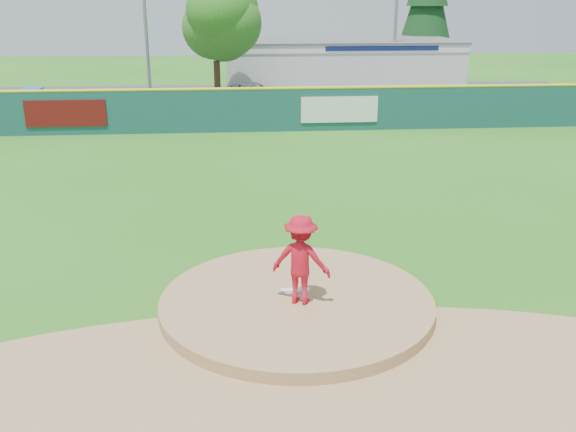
{
  "coord_description": "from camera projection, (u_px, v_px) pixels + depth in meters",
  "views": [
    {
      "loc": [
        -1.17,
        -11.6,
        5.98
      ],
      "look_at": [
        0.0,
        2.0,
        1.3
      ],
      "focal_mm": 40.0,
      "sensor_mm": 36.0,
      "label": 1
    }
  ],
  "objects": [
    {
      "name": "ground",
      "position": [
        296.0,
        309.0,
        12.97
      ],
      "size": [
        120.0,
        120.0,
        0.0
      ],
      "primitive_type": "plane",
      "color": "#286B19",
      "rests_on": "ground"
    },
    {
      "name": "pitchers_mound",
      "position": [
        296.0,
        309.0,
        12.97
      ],
      "size": [
        5.5,
        5.5,
        0.5
      ],
      "primitive_type": "cylinder",
      "color": "#9E774C",
      "rests_on": "ground"
    },
    {
      "name": "pitching_rubber",
      "position": [
        295.0,
        290.0,
        13.16
      ],
      "size": [
        0.6,
        0.15,
        0.04
      ],
      "primitive_type": "cube",
      "color": "white",
      "rests_on": "pitchers_mound"
    },
    {
      "name": "infield_dirt_arc",
      "position": [
        315.0,
        395.0,
        10.14
      ],
      "size": [
        15.4,
        15.4,
        0.01
      ],
      "primitive_type": "cylinder",
      "color": "#9E774C",
      "rests_on": "ground"
    },
    {
      "name": "parking_lot",
      "position": [
        252.0,
        102.0,
        38.41
      ],
      "size": [
        44.0,
        16.0,
        0.02
      ],
      "primitive_type": "cube",
      "color": "#38383A",
      "rests_on": "ground"
    },
    {
      "name": "pitcher",
      "position": [
        301.0,
        260.0,
        12.42
      ],
      "size": [
        1.33,
        1.04,
        1.8
      ],
      "primitive_type": "imported",
      "rotation": [
        0.0,
        0.0,
        2.78
      ],
      "color": "red",
      "rests_on": "pitchers_mound"
    },
    {
      "name": "van",
      "position": [
        257.0,
        93.0,
        37.21
      ],
      "size": [
        4.99,
        3.45,
        1.27
      ],
      "primitive_type": "imported",
      "rotation": [
        0.0,
        0.0,
        1.9
      ],
      "color": "silver",
      "rests_on": "parking_lot"
    },
    {
      "name": "pool_building_grp",
      "position": [
        339.0,
        64.0,
        43.07
      ],
      "size": [
        15.2,
        8.2,
        3.31
      ],
      "color": "silver",
      "rests_on": "ground"
    },
    {
      "name": "fence_banners",
      "position": [
        205.0,
        111.0,
        29.33
      ],
      "size": [
        16.07,
        0.04,
        1.2
      ],
      "color": "#5B0F0D",
      "rests_on": "ground"
    },
    {
      "name": "playground_slide",
      "position": [
        33.0,
        102.0,
        33.48
      ],
      "size": [
        0.95,
        2.68,
        1.48
      ],
      "color": "blue",
      "rests_on": "ground"
    },
    {
      "name": "outfield_fence",
      "position": [
        258.0,
        108.0,
        29.58
      ],
      "size": [
        40.0,
        0.14,
        2.07
      ],
      "color": "#154643",
      "rests_on": "ground"
    },
    {
      "name": "deciduous_tree",
      "position": [
        215.0,
        24.0,
        34.89
      ],
      "size": [
        5.6,
        5.6,
        7.36
      ],
      "color": "#382314",
      "rests_on": "ground"
    },
    {
      "name": "conifer_tree",
      "position": [
        427.0,
        3.0,
        46.15
      ],
      "size": [
        4.4,
        4.4,
        9.5
      ],
      "color": "#382314",
      "rests_on": "ground"
    },
    {
      "name": "light_pole_right",
      "position": [
        397.0,
        4.0,
        39.23
      ],
      "size": [
        1.75,
        0.25,
        10.0
      ],
      "color": "gray",
      "rests_on": "ground"
    }
  ]
}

